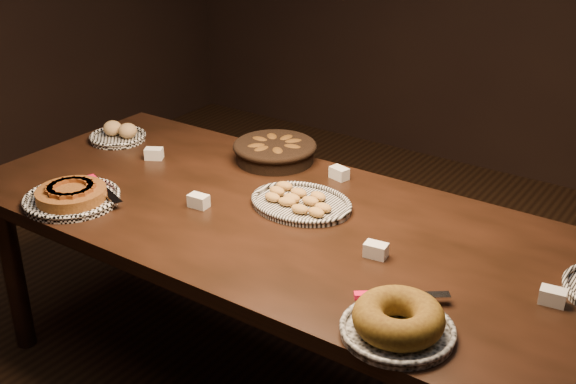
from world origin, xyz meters
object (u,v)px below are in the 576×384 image
Objects in this scene: apple_tart_plate at (72,196)px; bundt_cake_plate at (398,322)px; madeleine_platter at (300,202)px; buffet_table at (289,238)px.

apple_tart_plate is 1.30m from bundt_cake_plate.
apple_tart_plate is at bearing 176.15° from bundt_cake_plate.
buffet_table is at bearing -65.78° from madeleine_platter.
apple_tart_plate is 0.98× the size of madeleine_platter.
madeleine_platter is (0.68, 0.43, -0.01)m from apple_tart_plate.
madeleine_platter is (-0.02, 0.10, 0.09)m from buffet_table.
apple_tart_plate reaches higher than buffet_table.
buffet_table is 6.56× the size of madeleine_platter.
madeleine_platter is at bearing 12.10° from apple_tart_plate.
apple_tart_plate reaches higher than madeleine_platter.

